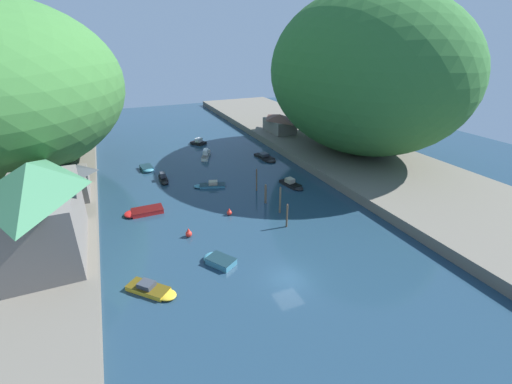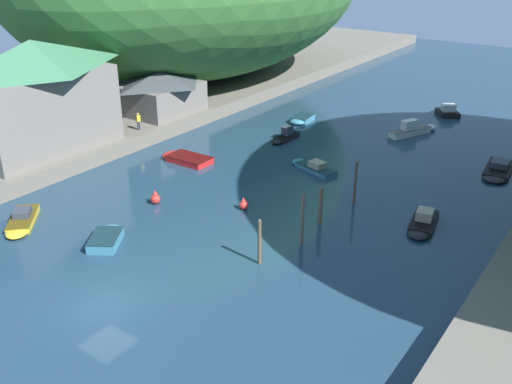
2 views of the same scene
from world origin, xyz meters
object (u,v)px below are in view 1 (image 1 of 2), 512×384
object	(u,v)px
boat_far_right_bank	(164,179)
person_on_quay	(66,264)
boat_mid_channel	(206,154)
channel_buoy_near	(229,212)
boathouse_shed	(61,180)
boat_near_quay	(218,260)
boat_small_dinghy	(143,212)
boat_navy_launch	(266,157)
boat_yellow_tender	(210,185)
person_by_boathouse	(83,203)
boat_far_upstream	(153,290)
channel_buoy_far	(189,233)
waterfront_building	(40,208)
right_bank_cottage	(279,123)
boat_cabin_cruiser	(292,184)
boat_moored_right	(197,142)
boat_white_cruiser	(147,169)

from	to	relation	value
boat_far_right_bank	person_on_quay	bearing A→B (deg)	61.71
boat_mid_channel	channel_buoy_near	size ratio (longest dim) A/B	6.17
boathouse_shed	boat_near_quay	bearing A→B (deg)	-54.53
boat_small_dinghy	boat_navy_launch	size ratio (longest dim) A/B	0.83
boat_yellow_tender	person_by_boathouse	xyz separation A→B (m)	(-17.25, -3.87, 2.07)
boathouse_shed	boat_far_right_bank	bearing A→B (deg)	12.91
boat_far_upstream	person_by_boathouse	xyz separation A→B (m)	(-5.72, 17.05, 2.05)
channel_buoy_far	boat_navy_launch	bearing A→B (deg)	47.17
boat_navy_launch	channel_buoy_far	bearing A→B (deg)	41.35
waterfront_building	boat_mid_channel	size ratio (longest dim) A/B	2.19
channel_buoy_near	boat_far_right_bank	bearing A→B (deg)	111.47
right_bank_cottage	person_on_quay	xyz separation A→B (m)	(-40.86, -37.41, -1.04)
boat_far_upstream	boat_cabin_cruiser	size ratio (longest dim) A/B	0.96
boat_mid_channel	boat_yellow_tender	size ratio (longest dim) A/B	1.21
boathouse_shed	boat_navy_launch	world-z (taller)	boathouse_shed
waterfront_building	boat_near_quay	size ratio (longest dim) A/B	3.47
channel_buoy_near	person_by_boathouse	world-z (taller)	person_by_boathouse
right_bank_cottage	boat_moored_right	bearing A→B (deg)	172.49
channel_buoy_far	boat_far_upstream	bearing A→B (deg)	-123.11
boat_yellow_tender	boat_white_cruiser	world-z (taller)	boat_yellow_tender
channel_buoy_near	person_on_quay	bearing A→B (deg)	-158.96
right_bank_cottage	boat_far_upstream	distance (m)	53.85
boat_mid_channel	boat_white_cruiser	world-z (taller)	boat_mid_channel
person_by_boathouse	boat_small_dinghy	bearing A→B (deg)	-87.35
boat_near_quay	boat_small_dinghy	world-z (taller)	boat_near_quay
boat_yellow_tender	person_on_quay	bearing A→B (deg)	149.52
boat_far_upstream	boat_navy_launch	size ratio (longest dim) A/B	0.79
channel_buoy_far	boat_moored_right	bearing A→B (deg)	73.81
boathouse_shed	boat_near_quay	world-z (taller)	boathouse_shed
boat_small_dinghy	boat_cabin_cruiser	world-z (taller)	boat_cabin_cruiser
boat_mid_channel	boat_navy_launch	size ratio (longest dim) A/B	1.04
boat_mid_channel	boat_yellow_tender	bearing A→B (deg)	-80.69
boat_white_cruiser	boat_far_right_bank	bearing A→B (deg)	98.94
boat_near_quay	boat_far_right_bank	world-z (taller)	boat_far_right_bank
boat_near_quay	boat_navy_launch	distance (m)	32.93
boat_far_upstream	boat_far_right_bank	world-z (taller)	boat_far_right_bank
boat_mid_channel	boat_cabin_cruiser	size ratio (longest dim) A/B	1.27
boathouse_shed	person_by_boathouse	size ratio (longest dim) A/B	4.92
person_on_quay	person_by_boathouse	size ratio (longest dim) A/B	1.00
boat_navy_launch	person_on_quay	xyz separation A→B (m)	(-31.76, -25.17, 2.07)
boat_yellow_tender	channel_buoy_near	bearing A→B (deg)	-164.45
channel_buoy_far	person_on_quay	world-z (taller)	person_on_quay
person_on_quay	boat_white_cruiser	bearing A→B (deg)	-19.63
right_bank_cottage	boathouse_shed	bearing A→B (deg)	-156.06
boat_moored_right	boat_yellow_tender	bearing A→B (deg)	-136.23
waterfront_building	boat_far_upstream	distance (m)	13.40
waterfront_building	boat_white_cruiser	bearing A→B (deg)	62.68
person_on_quay	boat_near_quay	bearing A→B (deg)	-98.49
boat_white_cruiser	person_by_boathouse	distance (m)	17.77
channel_buoy_far	right_bank_cottage	bearing A→B (deg)	49.31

